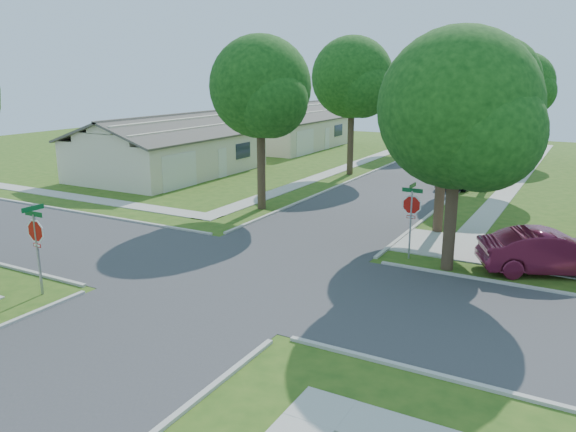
# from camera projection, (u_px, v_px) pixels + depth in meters

# --- Properties ---
(ground) EXTENTS (100.00, 100.00, 0.00)m
(ground) POSITION_uv_depth(u_px,v_px,m) (242.00, 275.00, 20.17)
(ground) COLOR #2B4E15
(ground) RESTS_ON ground
(road_ns) EXTENTS (7.00, 100.00, 0.02)m
(road_ns) POSITION_uv_depth(u_px,v_px,m) (242.00, 275.00, 20.16)
(road_ns) COLOR #333335
(road_ns) RESTS_ON ground
(sidewalk_ne) EXTENTS (1.20, 40.00, 0.04)m
(sidewalk_ne) POSITION_uv_depth(u_px,v_px,m) (520.00, 176.00, 39.32)
(sidewalk_ne) COLOR #9E9B91
(sidewalk_ne) RESTS_ON ground
(sidewalk_nw) EXTENTS (1.20, 40.00, 0.04)m
(sidewalk_nw) POSITION_uv_depth(u_px,v_px,m) (358.00, 163.00, 45.05)
(sidewalk_nw) COLOR #9E9B91
(sidewalk_nw) RESTS_ON ground
(driveway) EXTENTS (8.80, 3.60, 0.05)m
(driveway) POSITION_uv_depth(u_px,v_px,m) (505.00, 253.00, 22.46)
(driveway) COLOR #9E9B91
(driveway) RESTS_ON ground
(stop_sign_sw) EXTENTS (1.05, 0.80, 2.98)m
(stop_sign_sw) POSITION_uv_depth(u_px,v_px,m) (36.00, 235.00, 17.89)
(stop_sign_sw) COLOR gray
(stop_sign_sw) RESTS_ON ground
(stop_sign_ne) EXTENTS (1.05, 0.80, 2.98)m
(stop_sign_ne) POSITION_uv_depth(u_px,v_px,m) (411.00, 208.00, 21.43)
(stop_sign_ne) COLOR gray
(stop_sign_ne) RESTS_ON ground
(tree_e_near) EXTENTS (4.97, 4.80, 8.28)m
(tree_e_near) POSITION_uv_depth(u_px,v_px,m) (447.00, 106.00, 24.16)
(tree_e_near) COLOR #38281C
(tree_e_near) RESTS_ON ground
(tree_e_mid) EXTENTS (5.59, 5.40, 9.21)m
(tree_e_mid) POSITION_uv_depth(u_px,v_px,m) (496.00, 86.00, 34.18)
(tree_e_mid) COLOR #38281C
(tree_e_mid) RESTS_ON ground
(tree_e_far) EXTENTS (5.17, 5.00, 8.72)m
(tree_e_far) POSITION_uv_depth(u_px,v_px,m) (523.00, 86.00, 45.26)
(tree_e_far) COLOR #38281C
(tree_e_far) RESTS_ON ground
(tree_w_near) EXTENTS (5.38, 5.20, 8.97)m
(tree_w_near) POSITION_uv_depth(u_px,v_px,m) (261.00, 92.00, 28.46)
(tree_w_near) COLOR #38281C
(tree_w_near) RESTS_ON ground
(tree_w_mid) EXTENTS (5.80, 5.60, 9.56)m
(tree_w_mid) POSITION_uv_depth(u_px,v_px,m) (353.00, 81.00, 38.54)
(tree_w_mid) COLOR #38281C
(tree_w_mid) RESTS_ON ground
(tree_w_far) EXTENTS (4.76, 4.60, 8.04)m
(tree_w_far) POSITION_uv_depth(u_px,v_px,m) (409.00, 91.00, 49.80)
(tree_w_far) COLOR #38281C
(tree_w_far) RESTS_ON ground
(tree_ne_corner) EXTENTS (5.80, 5.60, 8.66)m
(tree_ne_corner) POSITION_uv_depth(u_px,v_px,m) (460.00, 116.00, 19.35)
(tree_ne_corner) COLOR #38281C
(tree_ne_corner) RESTS_ON ground
(house_nw_near) EXTENTS (8.42, 13.60, 4.23)m
(house_nw_near) POSITION_uv_depth(u_px,v_px,m) (171.00, 153.00, 40.01)
(house_nw_near) COLOR beige
(house_nw_near) RESTS_ON ground
(house_nw_far) EXTENTS (8.42, 13.60, 4.23)m
(house_nw_far) POSITION_uv_depth(u_px,v_px,m) (287.00, 132.00, 54.41)
(house_nw_far) COLOR beige
(house_nw_far) RESTS_ON ground
(car_driveway) EXTENTS (5.10, 3.53, 1.59)m
(car_driveway) POSITION_uv_depth(u_px,v_px,m) (550.00, 252.00, 20.12)
(car_driveway) COLOR #501024
(car_driveway) RESTS_ON ground
(car_curb_east) EXTENTS (2.45, 4.86, 1.59)m
(car_curb_east) POSITION_uv_depth(u_px,v_px,m) (460.00, 174.00, 35.62)
(car_curb_east) COLOR black
(car_curb_east) RESTS_ON ground
(car_curb_west) EXTENTS (2.49, 5.28, 1.49)m
(car_curb_west) POSITION_uv_depth(u_px,v_px,m) (452.00, 134.00, 59.84)
(car_curb_west) COLOR black
(car_curb_west) RESTS_ON ground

